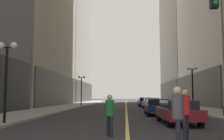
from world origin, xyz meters
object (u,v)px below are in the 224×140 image
object	(u,v)px
pedestrian_with_orange_bag	(178,112)
street_lamp_left_far	(81,84)
car_navy	(157,106)
car_grey	(151,103)
pedestrian_in_red_jacket	(185,110)
street_lamp_left_near	(7,64)
car_blue	(145,101)
pedestrian_in_green_parka	(110,112)
car_maroon	(177,111)
street_lamp_right_mid	(192,78)

from	to	relation	value
pedestrian_with_orange_bag	street_lamp_left_far	world-z (taller)	street_lamp_left_far
car_navy	pedestrian_with_orange_bag	size ratio (longest dim) A/B	2.23
car_navy	pedestrian_with_orange_bag	bearing A→B (deg)	-94.27
car_grey	pedestrian_in_red_jacket	size ratio (longest dim) A/B	2.42
car_navy	street_lamp_left_near	bearing A→B (deg)	-138.07
car_blue	pedestrian_with_orange_bag	size ratio (longest dim) A/B	2.51
pedestrian_in_green_parka	pedestrian_with_orange_bag	world-z (taller)	pedestrian_with_orange_bag
pedestrian_in_green_parka	street_lamp_left_near	distance (m)	6.95
pedestrian_with_orange_bag	street_lamp_left_far	bearing A→B (deg)	105.09
pedestrian_with_orange_bag	street_lamp_left_far	xyz separation A→B (m)	(-7.85, 29.12, 2.18)
car_maroon	car_blue	xyz separation A→B (m)	(-0.04, 24.27, -0.00)
car_maroon	pedestrian_with_orange_bag	distance (m)	7.24
pedestrian_in_red_jacket	car_navy	bearing A→B (deg)	88.18
car_grey	car_maroon	bearing A→B (deg)	-90.66
car_maroon	pedestrian_in_red_jacket	distance (m)	5.24
car_grey	street_lamp_left_far	xyz separation A→B (m)	(-9.42, 4.95, 2.54)
pedestrian_in_red_jacket	street_lamp_left_far	distance (m)	28.58
street_lamp_left_near	pedestrian_with_orange_bag	bearing A→B (deg)	-35.87
car_blue	pedestrian_in_red_jacket	bearing A→B (deg)	-91.32
car_maroon	street_lamp_right_mid	distance (m)	11.48
pedestrian_in_red_jacket	street_lamp_right_mid	bearing A→B (deg)	74.76
street_lamp_left_near	street_lamp_right_mid	size ratio (longest dim) A/B	1.00
car_maroon	car_grey	xyz separation A→B (m)	(0.20, 17.07, -0.00)
car_navy	pedestrian_in_red_jacket	size ratio (longest dim) A/B	2.28
street_lamp_left_near	car_maroon	bearing A→B (deg)	8.76
pedestrian_in_red_jacket	street_lamp_left_far	size ratio (longest dim) A/B	0.40
car_blue	car_navy	bearing A→B (deg)	-91.00
street_lamp_left_far	car_navy	bearing A→B (deg)	-60.18
street_lamp_right_mid	street_lamp_left_near	bearing A→B (deg)	-136.77
car_navy	pedestrian_with_orange_bag	distance (m)	13.69
car_navy	pedestrian_with_orange_bag	world-z (taller)	pedestrian_with_orange_bag
pedestrian_in_green_parka	street_lamp_right_mid	distance (m)	16.96
street_lamp_right_mid	car_navy	bearing A→B (deg)	-134.04
car_blue	pedestrian_with_orange_bag	xyz separation A→B (m)	(-1.33, -31.36, 0.35)
car_maroon	street_lamp_left_near	xyz separation A→B (m)	(-9.22, -1.42, 2.54)
pedestrian_in_green_parka	street_lamp_left_far	xyz separation A→B (m)	(-5.71, 26.65, 2.32)
car_maroon	car_grey	bearing A→B (deg)	89.34
car_grey	street_lamp_left_near	world-z (taller)	street_lamp_left_near
car_grey	car_blue	xyz separation A→B (m)	(-0.24, 7.19, 0.00)
pedestrian_with_orange_bag	pedestrian_in_red_jacket	world-z (taller)	pedestrian_with_orange_bag
street_lamp_left_far	pedestrian_with_orange_bag	bearing A→B (deg)	-74.91
pedestrian_in_green_parka	street_lamp_left_far	world-z (taller)	street_lamp_left_far
car_maroon	pedestrian_in_red_jacket	bearing A→B (deg)	-97.94
pedestrian_with_orange_bag	street_lamp_left_near	world-z (taller)	street_lamp_left_near
pedestrian_in_green_parka	pedestrian_in_red_jacket	size ratio (longest dim) A/B	0.90
car_navy	pedestrian_in_red_jacket	xyz separation A→B (m)	(-0.37, -11.73, 0.33)
car_blue	pedestrian_in_green_parka	size ratio (longest dim) A/B	2.85
car_blue	pedestrian_in_green_parka	xyz separation A→B (m)	(-3.46, -28.89, 0.21)
car_navy	car_grey	distance (m)	10.54
pedestrian_in_green_parka	pedestrian_with_orange_bag	bearing A→B (deg)	-49.16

